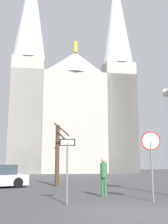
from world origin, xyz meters
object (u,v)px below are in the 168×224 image
object	(u,v)px
cathedral	(72,106)
one_way_arrow_sign	(67,163)
stop_sign	(151,152)
pedestrian_standing	(104,173)
bare_tree	(58,153)

from	to	relation	value
cathedral	one_way_arrow_sign	bearing A→B (deg)	-91.04
cathedral	stop_sign	xyz separation A→B (m)	(2.84, -34.37, -9.33)
cathedral	pedestrian_standing	size ratio (longest dim) A/B	20.48
pedestrian_standing	bare_tree	bearing A→B (deg)	111.91
one_way_arrow_sign	bare_tree	world-z (taller)	bare_tree
one_way_arrow_sign	pedestrian_standing	bearing A→B (deg)	52.34
cathedral	bare_tree	bearing A→B (deg)	-92.77
stop_sign	bare_tree	size ratio (longest dim) A/B	0.67
cathedral	stop_sign	bearing A→B (deg)	-85.28
bare_tree	pedestrian_standing	world-z (taller)	bare_tree
bare_tree	pedestrian_standing	xyz separation A→B (m)	(2.37, -5.89, -1.10)
stop_sign	one_way_arrow_sign	size ratio (longest dim) A/B	1.15
stop_sign	pedestrian_standing	distance (m)	2.63
stop_sign	bare_tree	world-z (taller)	bare_tree
stop_sign	one_way_arrow_sign	xyz separation A→B (m)	(-3.47, -0.48, -0.44)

